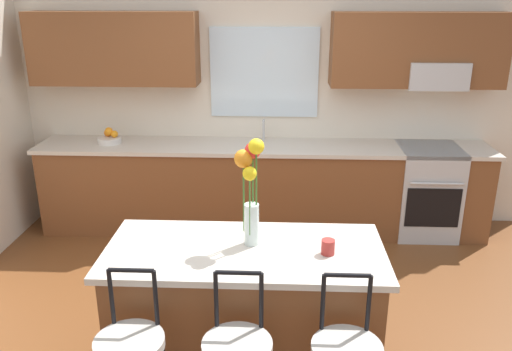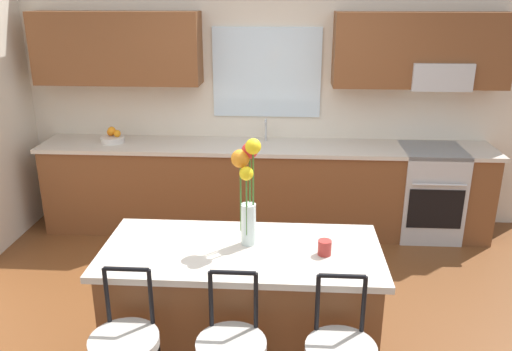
{
  "view_description": "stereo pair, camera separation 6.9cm",
  "coord_description": "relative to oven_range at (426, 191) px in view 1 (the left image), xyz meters",
  "views": [
    {
      "loc": [
        0.15,
        -3.3,
        2.37
      ],
      "look_at": [
        -0.02,
        0.55,
        1.0
      ],
      "focal_mm": 36.26,
      "sensor_mm": 36.0,
      "label": 1
    },
    {
      "loc": [
        0.22,
        -3.3,
        2.37
      ],
      "look_at": [
        -0.02,
        0.55,
        1.0
      ],
      "focal_mm": 36.26,
      "sensor_mm": 36.0,
      "label": 2
    }
  ],
  "objects": [
    {
      "name": "mug_ceramic",
      "position": [
        -1.21,
        -2.26,
        0.51
      ],
      "size": [
        0.08,
        0.08,
        0.09
      ],
      "primitive_type": "cylinder",
      "color": "#A52D28",
      "rests_on": "kitchen_island"
    },
    {
      "name": "flower_vase",
      "position": [
        -1.67,
        -2.14,
        0.86
      ],
      "size": [
        0.18,
        0.17,
        0.67
      ],
      "color": "silver",
      "rests_on": "kitchen_island"
    },
    {
      "name": "ground_plane",
      "position": [
        -1.66,
        -1.68,
        -0.46
      ],
      "size": [
        14.0,
        14.0,
        0.0
      ],
      "primitive_type": "plane",
      "color": "brown"
    },
    {
      "name": "oven_range",
      "position": [
        0.0,
        0.0,
        0.0
      ],
      "size": [
        0.6,
        0.64,
        0.92
      ],
      "color": "#B7BABC",
      "rests_on": "ground"
    },
    {
      "name": "fruit_bowl_oranges",
      "position": [
        -3.22,
        0.03,
        0.51
      ],
      "size": [
        0.24,
        0.24,
        0.16
      ],
      "color": "silver",
      "rests_on": "counter_run"
    },
    {
      "name": "sink_faucet",
      "position": [
        -1.67,
        0.17,
        0.6
      ],
      "size": [
        0.02,
        0.13,
        0.23
      ],
      "color": "#B7BABC",
      "rests_on": "counter_run"
    },
    {
      "name": "back_wall_assembly",
      "position": [
        -1.63,
        0.31,
        1.05
      ],
      "size": [
        5.6,
        0.5,
        2.7
      ],
      "color": "beige",
      "rests_on": "ground"
    },
    {
      "name": "counter_run",
      "position": [
        -1.66,
        0.02,
        0.01
      ],
      "size": [
        4.56,
        0.64,
        0.92
      ],
      "color": "brown",
      "rests_on": "ground"
    },
    {
      "name": "kitchen_island",
      "position": [
        -1.7,
        -2.22,
        0.0
      ],
      "size": [
        1.68,
        0.77,
        0.92
      ],
      "color": "brown",
      "rests_on": "ground"
    },
    {
      "name": "bar_stool_near",
      "position": [
        -2.25,
        -2.81,
        0.18
      ],
      "size": [
        0.36,
        0.36,
        1.04
      ],
      "color": "black",
      "rests_on": "ground"
    }
  ]
}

